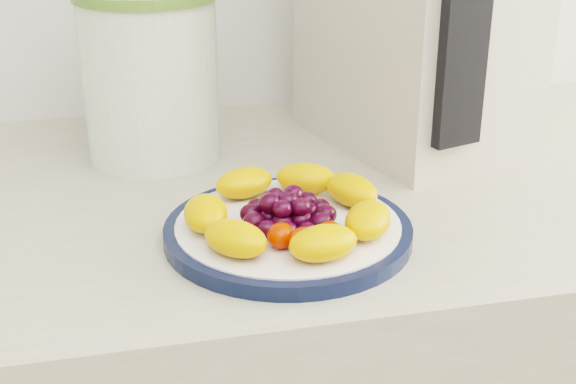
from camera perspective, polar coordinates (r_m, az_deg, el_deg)
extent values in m
cylinder|color=#0C1633|center=(0.79, 0.00, -2.84)|extent=(0.24, 0.24, 0.01)
cylinder|color=white|center=(0.79, 0.00, -2.78)|extent=(0.22, 0.22, 0.02)
cylinder|color=#38671E|center=(0.98, -9.73, 7.84)|extent=(0.19, 0.19, 0.19)
cube|color=beige|center=(1.02, 9.19, 12.69)|extent=(0.26, 0.32, 0.34)
cube|color=black|center=(0.88, 12.38, 11.12)|extent=(0.06, 0.03, 0.25)
ellipsoid|color=orange|center=(0.82, 4.56, 0.14)|extent=(0.06, 0.08, 0.03)
ellipsoid|color=orange|center=(0.85, 1.30, 0.99)|extent=(0.08, 0.07, 0.03)
ellipsoid|color=orange|center=(0.84, -3.15, 0.66)|extent=(0.08, 0.06, 0.03)
ellipsoid|color=orange|center=(0.77, -5.87, -1.53)|extent=(0.05, 0.07, 0.03)
ellipsoid|color=orange|center=(0.72, -3.75, -3.32)|extent=(0.07, 0.08, 0.03)
ellipsoid|color=orange|center=(0.71, 2.52, -3.65)|extent=(0.07, 0.05, 0.03)
ellipsoid|color=orange|center=(0.76, 5.71, -2.00)|extent=(0.07, 0.08, 0.03)
ellipsoid|color=black|center=(0.78, 0.00, -1.59)|extent=(0.02, 0.02, 0.02)
ellipsoid|color=black|center=(0.78, 1.35, -1.42)|extent=(0.02, 0.02, 0.02)
ellipsoid|color=black|center=(0.79, 0.40, -1.02)|extent=(0.02, 0.02, 0.02)
ellipsoid|color=black|center=(0.79, -0.94, -1.14)|extent=(0.02, 0.02, 0.02)
ellipsoid|color=black|center=(0.77, -1.37, -1.79)|extent=(0.02, 0.02, 0.02)
ellipsoid|color=black|center=(0.76, -0.41, -2.18)|extent=(0.02, 0.02, 0.02)
ellipsoid|color=black|center=(0.77, 0.97, -2.01)|extent=(0.02, 0.02, 0.02)
ellipsoid|color=black|center=(0.79, 2.35, -1.10)|extent=(0.02, 0.02, 0.02)
ellipsoid|color=black|center=(0.81, 1.38, -0.64)|extent=(0.02, 0.02, 0.02)
ellipsoid|color=black|center=(0.81, 0.08, -0.51)|extent=(0.02, 0.02, 0.02)
ellipsoid|color=black|center=(0.81, -1.24, -0.57)|extent=(0.02, 0.02, 0.02)
ellipsoid|color=black|center=(0.80, -2.26, -1.06)|extent=(0.02, 0.02, 0.02)
ellipsoid|color=black|center=(0.78, -2.71, -1.55)|extent=(0.02, 0.02, 0.02)
ellipsoid|color=black|center=(0.76, -2.45, -2.13)|extent=(0.02, 0.02, 0.02)
ellipsoid|color=black|center=(0.75, -1.49, -2.65)|extent=(0.02, 0.02, 0.02)
ellipsoid|color=black|center=(0.74, -0.09, -2.79)|extent=(0.02, 0.02, 0.02)
ellipsoid|color=black|center=(0.75, 1.33, -2.72)|extent=(0.02, 0.02, 0.02)
ellipsoid|color=black|center=(0.76, 2.36, -2.19)|extent=(0.02, 0.02, 0.02)
ellipsoid|color=black|center=(0.78, 2.72, -1.61)|extent=(0.02, 0.02, 0.02)
ellipsoid|color=black|center=(0.77, 0.00, -0.68)|extent=(0.02, 0.02, 0.02)
ellipsoid|color=black|center=(0.79, 0.38, -0.17)|extent=(0.02, 0.02, 0.02)
ellipsoid|color=black|center=(0.78, -0.90, -0.31)|extent=(0.02, 0.02, 0.02)
ellipsoid|color=black|center=(0.77, -1.30, -0.79)|extent=(0.02, 0.02, 0.02)
ellipsoid|color=black|center=(0.76, -0.39, -1.22)|extent=(0.02, 0.02, 0.02)
ellipsoid|color=black|center=(0.76, 0.93, -1.09)|extent=(0.02, 0.02, 0.02)
ellipsoid|color=red|center=(0.72, 1.16, -3.40)|extent=(0.03, 0.03, 0.02)
ellipsoid|color=red|center=(0.73, 2.90, -3.01)|extent=(0.04, 0.04, 0.02)
ellipsoid|color=red|center=(0.71, 2.46, -4.04)|extent=(0.04, 0.04, 0.02)
ellipsoid|color=red|center=(0.73, -0.51, -3.10)|extent=(0.04, 0.04, 0.02)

